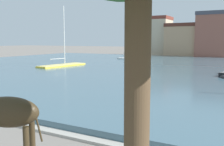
{
  "coord_description": "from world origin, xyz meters",
  "views": [
    {
      "loc": [
        8.5,
        1.0,
        4.01
      ],
      "look_at": [
        1.68,
        13.59,
        2.2
      ],
      "focal_mm": 41.65,
      "sensor_mm": 36.0,
      "label": 1
    }
  ],
  "objects": [
    {
      "name": "sailboat_white",
      "position": [
        -12.57,
        48.73,
        0.53
      ],
      "size": [
        4.01,
        7.24,
        6.66
      ],
      "color": "white",
      "rests_on": "ground"
    },
    {
      "name": "townhouse_tall_gabled",
      "position": [
        -14.4,
        65.86,
        4.99
      ],
      "size": [
        8.52,
        6.7,
        9.95
      ],
      "color": "#C6B293",
      "rests_on": "ground"
    },
    {
      "name": "sailboat_yellow",
      "position": [
        -14.9,
        30.37,
        0.35
      ],
      "size": [
        3.1,
        8.79,
        8.74
      ],
      "color": "gold",
      "rests_on": "ground"
    },
    {
      "name": "giraffe_statue",
      "position": [
        3.25,
        5.13,
        2.2
      ],
      "size": [
        2.36,
        1.37,
        4.31
      ],
      "color": "#382B19",
      "rests_on": "ground"
    },
    {
      "name": "quay_edge_coping",
      "position": [
        0.0,
        9.34,
        0.06
      ],
      "size": [
        77.44,
        0.5,
        0.12
      ],
      "primitive_type": "cube",
      "color": "#ADA89E",
      "rests_on": "ground"
    },
    {
      "name": "harbor_water",
      "position": [
        0.0,
        35.14,
        0.2
      ],
      "size": [
        77.44,
        51.1,
        0.4
      ],
      "primitive_type": "cube",
      "color": "#476675",
      "rests_on": "ground"
    },
    {
      "name": "townhouse_wide_warehouse",
      "position": [
        1.27,
        62.83,
        5.11
      ],
      "size": [
        8.25,
        6.74,
        10.18
      ],
      "color": "#8E5142",
      "rests_on": "ground"
    },
    {
      "name": "townhouse_end_terrace",
      "position": [
        -5.77,
        62.94,
        3.96
      ],
      "size": [
        8.38,
        5.57,
        7.89
      ],
      "color": "tan",
      "rests_on": "ground"
    }
  ]
}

